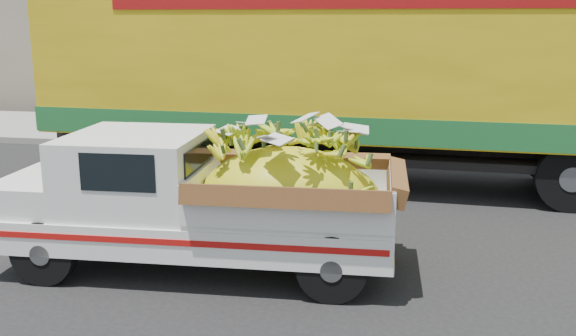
# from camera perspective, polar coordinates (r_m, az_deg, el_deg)

# --- Properties ---
(ground) EXTENTS (100.00, 100.00, 0.00)m
(ground) POSITION_cam_1_polar(r_m,az_deg,el_deg) (7.88, -5.86, -9.50)
(ground) COLOR black
(ground) RESTS_ON ground
(curb) EXTENTS (60.00, 0.25, 0.15)m
(curb) POSITION_cam_1_polar(r_m,az_deg,el_deg) (14.65, 2.19, 1.53)
(curb) COLOR gray
(curb) RESTS_ON ground
(sidewalk) EXTENTS (60.00, 4.00, 0.14)m
(sidewalk) POSITION_cam_1_polar(r_m,az_deg,el_deg) (16.70, 3.28, 2.94)
(sidewalk) COLOR gray
(sidewalk) RESTS_ON ground
(building_left) EXTENTS (18.00, 6.00, 5.00)m
(building_left) POSITION_cam_1_polar(r_m,az_deg,el_deg) (24.40, -14.04, 11.55)
(building_left) COLOR gray
(building_left) RESTS_ON ground
(pickup_truck) EXTENTS (4.84, 1.95, 1.67)m
(pickup_truck) POSITION_cam_1_polar(r_m,az_deg,el_deg) (7.79, -5.48, -2.76)
(pickup_truck) COLOR black
(pickup_truck) RESTS_ON ground
(semi_trailer) EXTENTS (12.03, 3.02, 3.80)m
(semi_trailer) POSITION_cam_1_polar(r_m,az_deg,el_deg) (11.81, 6.73, 8.68)
(semi_trailer) COLOR black
(semi_trailer) RESTS_ON ground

